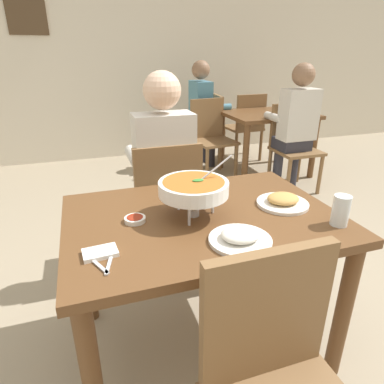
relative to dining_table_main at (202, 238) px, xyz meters
name	(u,v)px	position (x,y,z in m)	size (l,w,h in m)	color
ground_plane	(201,340)	(0.00, 0.00, -0.62)	(16.00, 16.00, 0.00)	gray
cafe_rear_partition	(109,43)	(0.00, 3.60, 0.88)	(10.00, 0.10, 3.00)	beige
picture_frame_hung	(25,8)	(-0.92, 3.54, 1.24)	(0.44, 0.03, 0.56)	#4C3823
dining_table_main	(202,238)	(0.00, 0.00, 0.00)	(1.18, 0.83, 0.74)	brown
chair_diner_main	(165,200)	(0.00, 0.70, -0.11)	(0.44, 0.44, 0.90)	brown
diner_main	(163,164)	(0.00, 0.74, 0.12)	(0.40, 0.45, 1.31)	#2D2D38
chair_viewer_empty	(280,384)	(0.00, -0.67, -0.11)	(0.44, 0.44, 0.90)	brown
curry_bowl	(194,188)	(-0.04, 0.01, 0.24)	(0.33, 0.30, 0.26)	silver
rice_plate	(240,237)	(0.06, -0.26, 0.14)	(0.24, 0.24, 0.06)	white
appetizer_plate	(283,201)	(0.39, -0.02, 0.14)	(0.24, 0.24, 0.06)	white
sauce_dish	(135,219)	(-0.29, 0.03, 0.13)	(0.09, 0.09, 0.02)	white
napkin_folded	(100,253)	(-0.45, -0.18, 0.12)	(0.12, 0.08, 0.02)	white
fork_utensil	(95,262)	(-0.47, -0.23, 0.12)	(0.01, 0.17, 0.01)	silver
spoon_utensil	(110,260)	(-0.42, -0.23, 0.12)	(0.01, 0.17, 0.01)	silver
drink_glass	(340,212)	(0.51, -0.26, 0.17)	(0.07, 0.07, 0.13)	silver
dining_table_far	(267,124)	(1.64, 2.27, -0.02)	(1.00, 0.80, 0.74)	brown
chair_bg_left	(292,142)	(1.66, 1.76, -0.11)	(0.44, 0.44, 0.90)	brown
chair_bg_middle	(209,126)	(1.10, 2.80, -0.11)	(0.48, 0.48, 0.90)	brown
chair_bg_right	(246,124)	(1.64, 2.80, -0.11)	(0.46, 0.46, 0.90)	brown
chair_bg_corner	(211,134)	(0.97, 2.40, -0.11)	(0.49, 0.49, 0.90)	brown
patron_bg_left	(296,121)	(1.62, 1.68, 0.12)	(0.40, 0.45, 1.31)	#2D2D38
patron_bg_middle	(203,108)	(1.02, 2.80, 0.12)	(0.45, 0.40, 1.31)	#2D2D38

